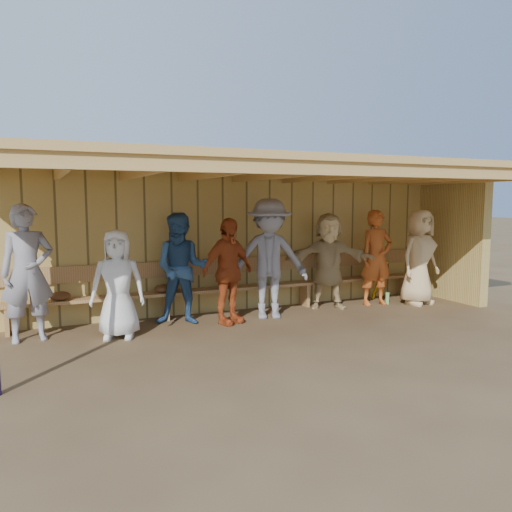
# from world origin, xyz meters

# --- Properties ---
(ground) EXTENTS (90.00, 90.00, 0.00)m
(ground) POSITION_xyz_m (0.00, 0.00, 0.00)
(ground) COLOR brown
(ground) RESTS_ON ground
(player_a) EXTENTS (0.74, 0.54, 1.89)m
(player_a) POSITION_xyz_m (-3.30, 0.59, 0.94)
(player_a) COLOR gray
(player_a) RESTS_ON ground
(player_b) EXTENTS (0.86, 0.68, 1.53)m
(player_b) POSITION_xyz_m (-2.16, 0.25, 0.76)
(player_b) COLOR white
(player_b) RESTS_ON ground
(player_c) EXTENTS (1.04, 0.94, 1.74)m
(player_c) POSITION_xyz_m (-1.12, 0.68, 0.87)
(player_c) COLOR #315786
(player_c) RESTS_ON ground
(player_d) EXTENTS (1.05, 0.73, 1.66)m
(player_d) POSITION_xyz_m (-0.46, 0.39, 0.83)
(player_d) COLOR #B5471D
(player_d) RESTS_ON ground
(player_e) EXTENTS (1.42, 1.07, 1.95)m
(player_e) POSITION_xyz_m (0.30, 0.49, 0.98)
(player_e) COLOR gray
(player_e) RESTS_ON ground
(player_f) EXTENTS (1.66, 1.05, 1.71)m
(player_f) POSITION_xyz_m (1.58, 0.72, 0.85)
(player_f) COLOR #D7B779
(player_f) RESTS_ON ground
(player_g) EXTENTS (0.67, 0.48, 1.75)m
(player_g) POSITION_xyz_m (2.55, 0.62, 0.88)
(player_g) COLOR #BD541E
(player_g) RESTS_ON ground
(player_h) EXTENTS (0.94, 0.69, 1.76)m
(player_h) POSITION_xyz_m (3.30, 0.34, 0.88)
(player_h) COLOR #E0BA7E
(player_h) RESTS_ON ground
(dugout_structure) EXTENTS (8.80, 3.20, 2.50)m
(dugout_structure) POSITION_xyz_m (0.39, 0.69, 1.69)
(dugout_structure) COLOR tan
(dugout_structure) RESTS_ON ground
(bench) EXTENTS (7.60, 0.34, 0.93)m
(bench) POSITION_xyz_m (0.00, 1.12, 0.53)
(bench) COLOR tan
(bench) RESTS_ON ground
(dugout_equipment) EXTENTS (6.72, 0.62, 0.80)m
(dugout_equipment) POSITION_xyz_m (-0.68, 0.99, 0.49)
(dugout_equipment) COLOR gold
(dugout_equipment) RESTS_ON ground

